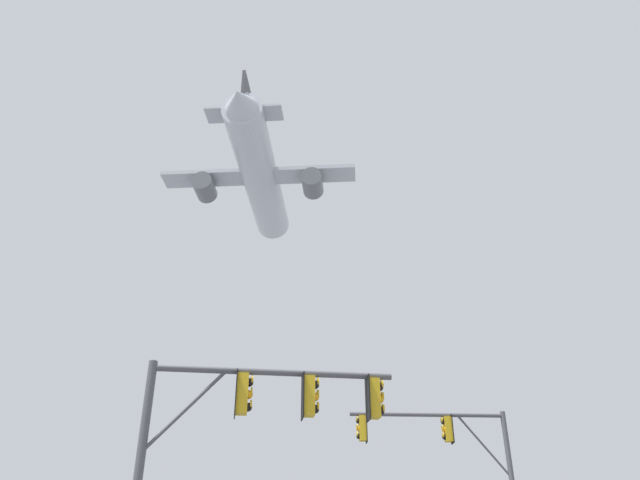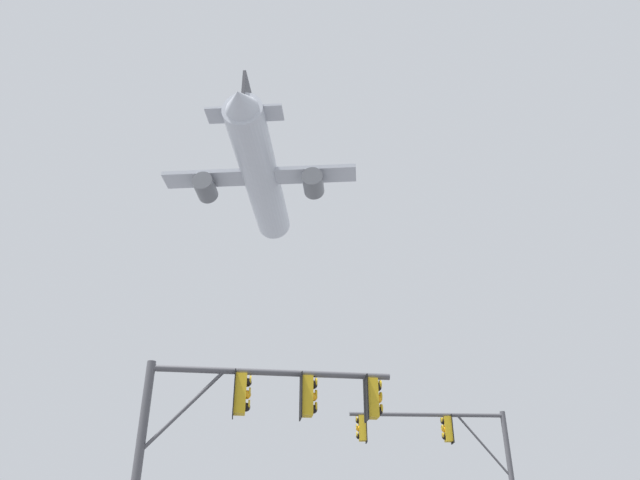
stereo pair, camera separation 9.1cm
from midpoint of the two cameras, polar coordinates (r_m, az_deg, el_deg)
name	(u,v)px [view 1 (the left image)]	position (r m, az deg, el deg)	size (l,w,h in m)	color
signal_pole_near	(250,421)	(14.17, -6.80, -16.52)	(5.58, 1.10, 5.64)	#4C4C51
signal_pole_far	(456,458)	(24.19, 12.53, -19.34)	(5.95, 0.70, 6.72)	#4C4C51
airplane	(260,176)	(54.28, -5.72, 5.99)	(16.98, 21.97, 6.00)	#B7BCC6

